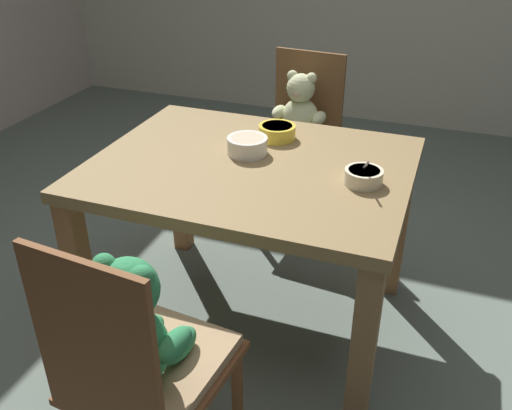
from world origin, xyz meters
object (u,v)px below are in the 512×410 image
Objects in this scene: porridge_bowl_yellow_far_center at (277,132)px; porridge_bowl_cream_near_right at (364,176)px; teddy_chair_near_front at (140,350)px; porridge_bowl_white_center at (247,145)px; teddy_chair_far_center at (298,129)px; dining_table at (251,190)px.

porridge_bowl_cream_near_right is (0.39, -0.27, -0.00)m from porridge_bowl_yellow_far_center.
porridge_bowl_white_center is (-0.04, 0.89, 0.20)m from teddy_chair_near_front.
teddy_chair_far_center reaches higher than porridge_bowl_cream_near_right.
teddy_chair_far_center is 0.99m from porridge_bowl_cream_near_right.
porridge_bowl_white_center is (0.01, -0.75, 0.22)m from teddy_chair_far_center.
porridge_bowl_yellow_far_center is at bearing 12.32° from teddy_chair_far_center.
teddy_chair_far_center is (-0.06, 1.64, -0.02)m from teddy_chair_near_front.
porridge_bowl_cream_near_right is at bearing -3.90° from dining_table.
dining_table is at bearing 176.10° from porridge_bowl_cream_near_right.
porridge_bowl_yellow_far_center is (0.06, 0.18, -0.01)m from porridge_bowl_white_center.
teddy_chair_far_center is 0.78m from porridge_bowl_white_center.
dining_table is 1.27× the size of teddy_chair_far_center.
dining_table is 0.82m from teddy_chair_far_center.
teddy_chair_far_center is at bearing 97.23° from porridge_bowl_yellow_far_center.
porridge_bowl_cream_near_right is (0.47, -0.85, 0.21)m from teddy_chair_far_center.
porridge_bowl_yellow_far_center reaches higher than dining_table.
porridge_bowl_yellow_far_center is at bearing 85.92° from dining_table.
dining_table is 7.80× the size of porridge_bowl_yellow_far_center.
teddy_chair_near_front is 1.04× the size of teddy_chair_far_center.
teddy_chair_far_center is at bearing 91.08° from porridge_bowl_white_center.
dining_table is 1.22× the size of teddy_chair_near_front.
dining_table is 0.17m from porridge_bowl_white_center.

